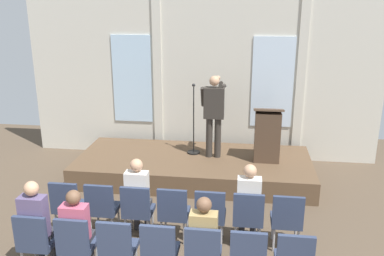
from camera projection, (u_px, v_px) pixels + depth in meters
name	position (u px, v px, depth m)	size (l,w,h in m)	color
rear_partition	(202.00, 72.00, 9.66)	(8.24, 0.14, 4.15)	beige
stage_platform	(194.00, 167.00, 8.94)	(4.96, 2.09, 0.45)	brown
speaker	(214.00, 111.00, 8.64)	(0.52, 0.69, 1.76)	#332D28
mic_stand	(194.00, 138.00, 9.04)	(0.28, 0.28, 1.55)	black
lectern	(267.00, 135.00, 8.57)	(0.60, 0.48, 1.16)	#4C3828
chair_r0_c0	(68.00, 203.00, 6.70)	(0.46, 0.44, 0.94)	#99999E
chair_r0_c1	(102.00, 206.00, 6.63)	(0.46, 0.44, 0.94)	#99999E
chair_r0_c2	(137.00, 208.00, 6.55)	(0.46, 0.44, 0.94)	#99999E
audience_r0_c2	(138.00, 194.00, 6.57)	(0.36, 0.39, 1.35)	#2D2D33
chair_r0_c3	(173.00, 210.00, 6.48)	(0.46, 0.44, 0.94)	#99999E
chair_r0_c4	(210.00, 213.00, 6.41)	(0.46, 0.44, 0.94)	#99999E
chair_r0_c5	(248.00, 215.00, 6.34)	(0.46, 0.44, 0.94)	#99999E
audience_r0_c5	(249.00, 200.00, 6.35)	(0.36, 0.39, 1.35)	#2D2D33
chair_r0_c6	(287.00, 218.00, 6.26)	(0.46, 0.44, 0.94)	#99999E
chair_r1_c0	(36.00, 239.00, 5.70)	(0.46, 0.44, 0.94)	#99999E
audience_r1_c0	(37.00, 222.00, 5.71)	(0.36, 0.39, 1.38)	#2D2D33
chair_r1_c1	(76.00, 242.00, 5.63)	(0.46, 0.44, 0.94)	#99999E
audience_r1_c1	(77.00, 227.00, 5.65)	(0.36, 0.39, 1.29)	#2D2D33
chair_r1_c2	(117.00, 245.00, 5.56)	(0.46, 0.44, 0.94)	#99999E
chair_r1_c3	(160.00, 249.00, 5.49)	(0.46, 0.44, 0.94)	#99999E
chair_r1_c4	(203.00, 252.00, 5.41)	(0.46, 0.44, 0.94)	#99999E
audience_r1_c4	(204.00, 236.00, 5.43)	(0.36, 0.39, 1.30)	#2D2D33
chair_r1_c5	(248.00, 256.00, 5.34)	(0.46, 0.44, 0.94)	#99999E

